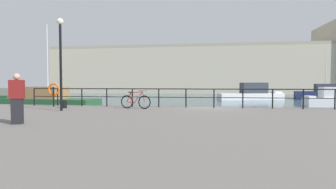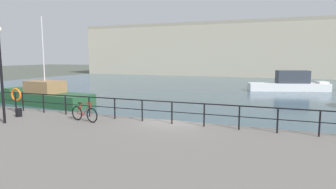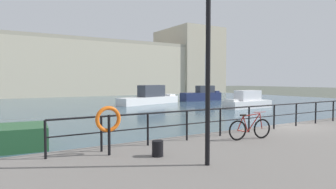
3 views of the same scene
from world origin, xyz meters
TOP-DOWN VIEW (x-y plane):
  - ground_plane at (0.00, 0.00)m, footprint 240.00×240.00m
  - water_basin at (0.00, 30.20)m, footprint 80.00×60.00m
  - quay_promenade at (0.00, -6.50)m, footprint 56.00×13.00m
  - harbor_building at (6.84, 54.81)m, footprint 79.29×16.53m
  - moored_blue_motorboat at (6.25, 25.16)m, footprint 9.74×4.71m
  - moored_harbor_tender at (12.88, 14.16)m, footprint 6.03×2.14m
  - moored_white_yacht at (16.32, 26.78)m, footprint 6.67×2.18m
  - moored_green_narrowboat at (-14.37, 6.25)m, footprint 9.67×3.66m
  - quay_railing at (-0.56, -0.75)m, footprint 20.32×0.07m
  - parked_bicycle at (-3.98, -1.80)m, footprint 1.75×0.39m
  - mooring_bollard at (-7.97, -2.10)m, footprint 0.32×0.32m
  - life_ring_stand at (-9.08, -1.23)m, footprint 0.75×0.16m
  - quay_lamp_post at (-7.32, -3.49)m, footprint 0.32×0.32m
  - standing_person at (-6.39, -7.83)m, footprint 0.52×0.44m

SIDE VIEW (x-z plane):
  - ground_plane at x=0.00m, z-range 0.00..0.00m
  - water_basin at x=0.00m, z-range 0.00..0.01m
  - quay_promenade at x=0.00m, z-range 0.00..1.01m
  - moored_green_narrowboat at x=-14.37m, z-range -3.03..4.54m
  - moored_harbor_tender at x=12.88m, z-range -0.24..1.77m
  - moored_white_yacht at x=16.32m, z-range -2.77..4.56m
  - moored_blue_motorboat at x=6.25m, z-range -0.35..2.16m
  - mooring_bollard at x=-7.97m, z-range 1.01..1.45m
  - parked_bicycle at x=-3.98m, z-range 0.90..1.89m
  - quay_railing at x=-0.56m, z-range 1.20..2.28m
  - standing_person at x=-6.39m, z-range 1.02..2.71m
  - life_ring_stand at x=-9.08m, z-range 1.28..2.68m
  - quay_lamp_post at x=-7.32m, z-range 1.65..6.21m
  - harbor_building at x=6.84m, z-range -2.25..14.40m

